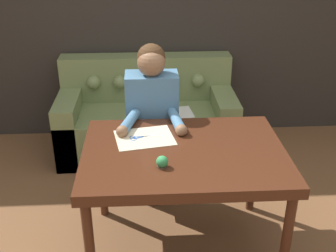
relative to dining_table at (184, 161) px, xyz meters
The scene contains 7 objects.
wall_back 1.94m from the dining_table, 91.55° to the left, with size 8.00×0.06×2.60m.
dining_table is the anchor object (origin of this frame).
couch 1.51m from the dining_table, 98.71° to the left, with size 1.65×0.80×0.88m.
person 0.63m from the dining_table, 107.06° to the left, with size 0.47×0.59×1.28m.
pattern_paper_main 0.31m from the dining_table, 144.73° to the left, with size 0.42×0.35×0.00m.
scissors 0.34m from the dining_table, 147.03° to the left, with size 0.22×0.11×0.01m.
pin_cushion 0.27m from the dining_table, 126.73° to the right, with size 0.07×0.07×0.07m.
Camera 1 is at (-0.18, -2.12, 2.06)m, focal length 45.00 mm.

